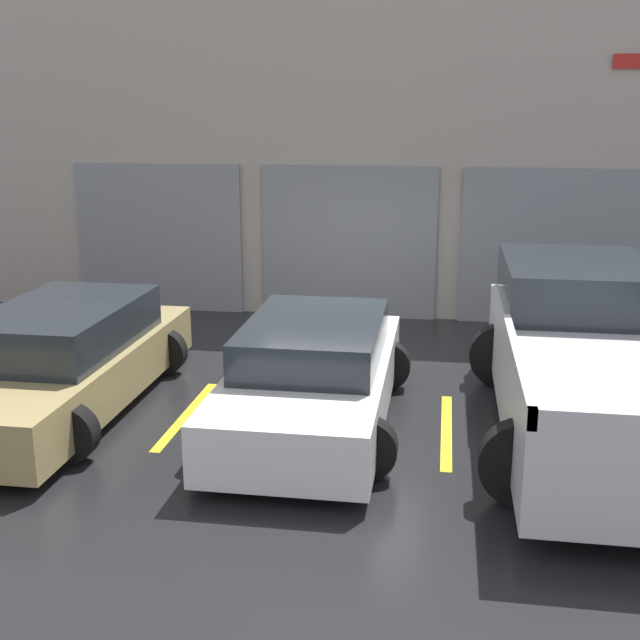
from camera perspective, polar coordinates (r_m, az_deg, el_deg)
The scene contains 7 objects.
ground_plane at distance 11.24m, azimuth 1.18°, elevation -3.49°, with size 28.00×28.00×0.00m, color black.
shophouse_building at distance 13.95m, azimuth 3.08°, elevation 12.15°, with size 15.79×0.68×5.87m.
pickup_truck at distance 9.41m, azimuth 18.56°, elevation -2.71°, with size 2.52×5.38×1.73m.
sedan_white at distance 9.21m, azimuth -0.46°, elevation -3.92°, with size 2.11×4.27×1.21m.
sedan_side at distance 10.14m, azimuth -17.80°, elevation -2.76°, with size 2.12×4.62×1.26m.
parking_stripe_left at distance 9.73m, azimuth -9.46°, elevation -6.64°, with size 0.12×2.20×0.01m, color gold.
parking_stripe_centre at distance 9.27m, azimuth 8.98°, elevation -7.72°, with size 0.12×2.20×0.01m, color gold.
Camera 1 is at (1.42, -10.57, 3.53)m, focal length 45.00 mm.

